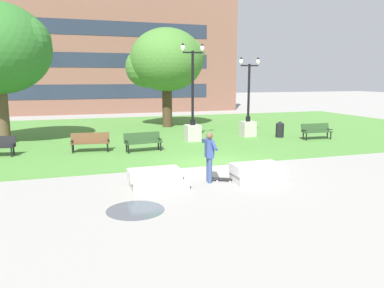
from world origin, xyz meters
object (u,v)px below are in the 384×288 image
object	(u,v)px
lamp_post_center	(248,120)
trash_bin	(280,129)
park_bench_near_right	(90,141)
skateboard	(224,179)
concrete_block_center	(157,179)
lamp_post_left	(193,122)
concrete_block_left	(257,173)
park_bench_near_left	(143,141)
park_bench_far_left	(316,130)
person_skateboarder	(209,154)

from	to	relation	value
lamp_post_center	trash_bin	world-z (taller)	lamp_post_center
park_bench_near_right	skateboard	bearing A→B (deg)	-58.79
concrete_block_center	lamp_post_left	size ratio (longest dim) A/B	0.35
lamp_post_left	lamp_post_center	bearing A→B (deg)	9.30
concrete_block_left	skateboard	world-z (taller)	concrete_block_left
lamp_post_left	park_bench_near_left	bearing A→B (deg)	-146.36
trash_bin	park_bench_near_left	bearing A→B (deg)	-168.31
concrete_block_center	trash_bin	bearing A→B (deg)	40.67
concrete_block_center	concrete_block_left	bearing A→B (deg)	-4.65
skateboard	lamp_post_left	size ratio (longest dim) A/B	0.19
concrete_block_left	trash_bin	bearing A→B (deg)	54.77
skateboard	park_bench_near_left	size ratio (longest dim) A/B	0.54
park_bench_far_left	lamp_post_center	world-z (taller)	lamp_post_center
park_bench_near_right	park_bench_far_left	xyz separation A→B (m)	(12.58, -0.19, 0.00)
concrete_block_center	trash_bin	size ratio (longest dim) A/B	1.95
park_bench_near_right	park_bench_far_left	size ratio (longest dim) A/B	1.02
concrete_block_left	skateboard	xyz separation A→B (m)	(-1.07, 0.40, -0.22)
concrete_block_left	skateboard	distance (m)	1.17
park_bench_far_left	trash_bin	size ratio (longest dim) A/B	1.89
skateboard	lamp_post_center	world-z (taller)	lamp_post_center
skateboard	trash_bin	world-z (taller)	trash_bin
concrete_block_center	person_skateboarder	distance (m)	1.98
skateboard	concrete_block_left	bearing A→B (deg)	-20.47
park_bench_far_left	concrete_block_left	bearing A→B (deg)	-136.90
concrete_block_center	concrete_block_left	size ratio (longest dim) A/B	1.01
skateboard	park_bench_far_left	world-z (taller)	park_bench_far_left
park_bench_near_left	lamp_post_center	xyz separation A→B (m)	(6.94, 2.75, 0.45)
person_skateboarder	concrete_block_left	bearing A→B (deg)	-15.84
concrete_block_left	person_skateboarder	bearing A→B (deg)	164.16
skateboard	park_bench_far_left	size ratio (longest dim) A/B	0.55
park_bench_near_right	park_bench_far_left	world-z (taller)	same
park_bench_far_left	skateboard	bearing A→B (deg)	-142.38
person_skateboarder	lamp_post_left	distance (m)	8.42
concrete_block_center	lamp_post_center	size ratio (longest dim) A/B	0.40
person_skateboarder	park_bench_near_left	bearing A→B (deg)	100.72
lamp_post_center	lamp_post_left	distance (m)	3.77
concrete_block_center	skateboard	bearing A→B (deg)	2.89
park_bench_near_left	concrete_block_left	bearing A→B (deg)	-67.11
lamp_post_center	trash_bin	distance (m)	1.95
concrete_block_left	person_skateboarder	world-z (taller)	person_skateboarder
park_bench_far_left	park_bench_near_left	bearing A→B (deg)	-177.33
person_skateboarder	park_bench_far_left	world-z (taller)	person_skateboarder
person_skateboarder	lamp_post_center	world-z (taller)	lamp_post_center
park_bench_far_left	lamp_post_left	size ratio (longest dim) A/B	0.34
skateboard	park_bench_near_right	xyz separation A→B (m)	(-4.08, 6.74, 0.45)
skateboard	lamp_post_left	world-z (taller)	lamp_post_left
person_skateboarder	park_bench_far_left	size ratio (longest dim) A/B	0.94
park_bench_far_left	lamp_post_left	distance (m)	7.16
park_bench_far_left	trash_bin	xyz separation A→B (m)	(-1.60, 1.30, -0.04)
concrete_block_left	lamp_post_center	xyz separation A→B (m)	(4.20, 9.22, 0.68)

